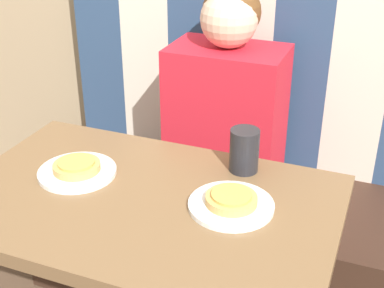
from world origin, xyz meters
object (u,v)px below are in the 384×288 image
(plate_right, at_px, (231,205))
(drinking_cup, at_px, (244,150))
(person, at_px, (227,99))
(plate_left, at_px, (77,172))
(pizza_left, at_px, (77,166))
(pizza_right, at_px, (231,199))

(plate_right, relative_size, drinking_cup, 1.75)
(person, xyz_separation_m, drinking_cup, (0.18, -0.40, 0.04))
(plate_left, distance_m, drinking_cup, 0.42)
(person, distance_m, plate_right, 0.61)
(person, xyz_separation_m, pizza_left, (-0.20, -0.58, 0.01))
(pizza_right, bearing_deg, drinking_cup, 97.69)
(drinking_cup, bearing_deg, pizza_right, -82.31)
(pizza_left, bearing_deg, drinking_cup, 24.60)
(person, height_order, plate_right, person)
(pizza_right, xyz_separation_m, drinking_cup, (-0.02, 0.17, 0.03))
(plate_left, bearing_deg, plate_right, 0.00)
(plate_left, relative_size, drinking_cup, 1.75)
(drinking_cup, bearing_deg, plate_left, -155.40)
(plate_right, bearing_deg, pizza_right, 0.00)
(pizza_left, bearing_deg, plate_right, 0.00)
(plate_right, distance_m, pizza_right, 0.02)
(pizza_left, bearing_deg, person, 70.78)
(person, relative_size, plate_right, 3.54)
(plate_left, relative_size, pizza_left, 1.66)
(pizza_left, relative_size, drinking_cup, 1.05)
(pizza_left, bearing_deg, plate_left, 0.00)
(plate_left, height_order, drinking_cup, drinking_cup)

